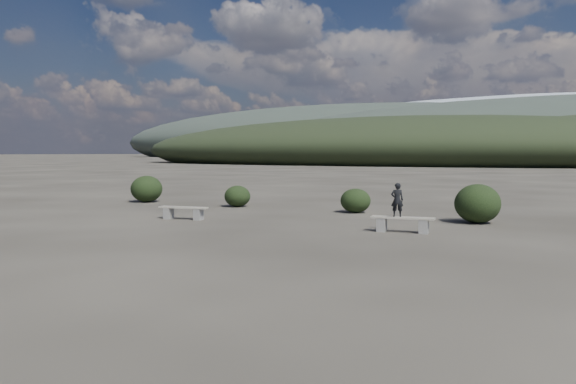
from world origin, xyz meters
The scene contains 9 objects.
ground centered at (0.00, 0.00, 0.00)m, with size 1200.00×1200.00×0.00m, color #2A2620.
bench_left centered at (-3.75, 4.57, 0.25)m, with size 1.67×0.62×0.41m.
bench_right centered at (3.34, 5.05, 0.26)m, with size 1.72×0.58×0.42m.
seated_person centered at (3.19, 5.02, 0.88)m, with size 0.33×0.22×0.92m, color black.
shrub_a centered at (-4.57, 8.93, 0.42)m, with size 1.03×1.03×0.84m, color black.
shrub_c centered at (0.37, 9.11, 0.43)m, with size 1.08×1.08×0.87m, color black.
shrub_d centered at (4.74, 8.09, 0.60)m, with size 1.37×1.37×1.20m, color black.
shrub_f centered at (-9.21, 8.81, 0.57)m, with size 1.36×1.36×1.15m, color black.
mountain_ridges centered at (-7.48, 339.06, 10.84)m, with size 500.00×400.00×56.00m.
Camera 1 is at (7.78, -9.59, 2.15)m, focal length 35.00 mm.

